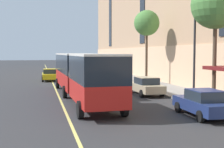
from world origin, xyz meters
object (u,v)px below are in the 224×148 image
Objects in this scene: parked_car_navy_3 at (203,103)px; street_tree_mid_block at (216,5)px; parked_car_champagne_1 at (146,86)px; street_lamp at (196,38)px; parked_car_silver_0 at (115,76)px; taxi_cab at (50,75)px; parked_car_silver_5 at (104,73)px; street_tree_far_uptown at (147,24)px; city_bus at (81,72)px; parked_car_navy_2 at (95,70)px.

street_tree_mid_block is (2.62, 3.25, 6.07)m from parked_car_navy_3.
street_lamp is (1.84, -5.31, 3.92)m from parked_car_champagne_1.
parked_car_silver_0 and taxi_cab have the same top height.
parked_car_silver_5 is at bearing 18.31° from taxi_cab.
parked_car_silver_5 is 1.04× the size of taxi_cab.
parked_car_silver_0 is 21.28m from parked_car_navy_3.
street_tree_mid_block reaches higher than street_tree_far_uptown.
parked_car_silver_0 is 0.51× the size of street_tree_mid_block.
city_bus is 3.97× the size of parked_car_navy_3.
parked_car_champagne_1 is 0.57× the size of street_tree_mid_block.
street_tree_far_uptown is (10.45, -7.65, 6.07)m from taxi_cab.
parked_car_navy_2 and taxi_cab have the same top height.
parked_car_champagne_1 is 0.64× the size of street_lamp.
parked_car_silver_5 is 0.55× the size of street_tree_far_uptown.
street_lamp is at bearing -94.10° from street_tree_far_uptown.
parked_car_navy_3 is 0.55× the size of street_tree_mid_block.
parked_car_navy_2 is at bearing 94.79° from street_tree_mid_block.
parked_car_navy_2 is 35.18m from parked_car_navy_3.
parked_car_champagne_1 is at bearing 109.10° from street_lamp.
street_lamp reaches higher than taxi_cab.
street_tree_mid_block is 2.50m from street_lamp.
parked_car_navy_2 is at bearing 77.65° from city_bus.
street_tree_mid_block reaches higher than parked_car_silver_5.
parked_car_silver_5 is at bearing 104.91° from street_tree_far_uptown.
street_tree_far_uptown is at bearing 85.90° from street_lamp.
parked_car_silver_0 is at bearing 89.22° from parked_car_champagne_1.
parked_car_navy_3 is 7.37m from street_tree_mid_block.
taxi_cab is (-7.67, 15.42, -0.00)m from parked_car_champagne_1.
street_tree_far_uptown is (2.67, -17.99, 6.07)m from parked_car_navy_2.
parked_car_champagne_1 is at bearing -90.78° from parked_car_silver_0.
street_tree_far_uptown is (2.78, 7.77, 6.07)m from parked_car_champagne_1.
parked_car_navy_2 is (5.79, 26.44, -1.29)m from city_bus.
parked_car_silver_0 is at bearing -24.49° from taxi_cab.
taxi_cab is (-7.73, -2.56, 0.00)m from parked_car_silver_5.
parked_car_silver_0 is 0.93× the size of parked_car_navy_3.
street_tree_far_uptown is at bearing 90.00° from street_tree_mid_block.
taxi_cab is 0.58× the size of street_lamp.
parked_car_silver_0 is at bearing -89.75° from parked_car_navy_2.
parked_car_champagne_1 is 9.43m from parked_car_navy_3.
street_lamp is (1.78, -23.29, 3.92)m from parked_car_silver_5.
city_bus reaches higher than parked_car_navy_3.
parked_car_champagne_1 is at bearing -109.66° from street_tree_far_uptown.
city_bus reaches higher than parked_car_champagne_1.
street_tree_mid_block is at bearing -85.21° from parked_car_navy_2.
parked_car_silver_5 is (-0.10, 27.41, -0.00)m from parked_car_navy_3.
parked_car_silver_0 is 17.69m from street_lamp.
parked_car_champagne_1 is at bearing 6.87° from city_bus.
city_bus is 3.79× the size of parked_car_champagne_1.
city_bus is at bearing 123.78° from parked_car_navy_3.
street_tree_far_uptown is (2.61, -4.08, 6.08)m from parked_car_silver_0.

